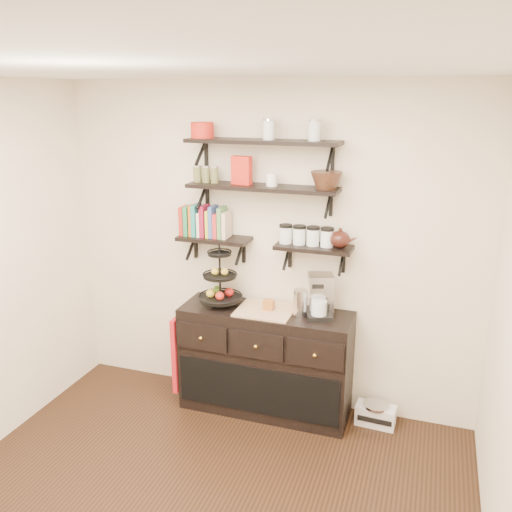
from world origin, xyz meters
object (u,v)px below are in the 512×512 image
(sideboard, at_px, (266,361))
(coffee_maker, at_px, (321,296))
(radio, at_px, (376,414))
(fruit_stand, at_px, (221,284))

(sideboard, distance_m, coffee_maker, 0.76)
(radio, bearing_deg, sideboard, -172.81)
(fruit_stand, bearing_deg, sideboard, -0.57)
(radio, bearing_deg, coffee_maker, -172.08)
(sideboard, relative_size, coffee_maker, 3.92)
(sideboard, xyz_separation_m, fruit_stand, (-0.39, 0.00, 0.63))
(coffee_maker, distance_m, radio, 1.09)
(fruit_stand, height_order, radio, fruit_stand)
(fruit_stand, xyz_separation_m, coffee_maker, (0.83, 0.02, -0.01))
(fruit_stand, distance_m, coffee_maker, 0.83)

